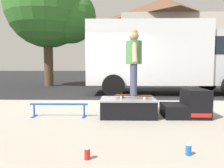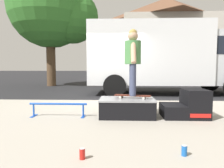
{
  "view_description": "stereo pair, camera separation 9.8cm",
  "coord_description": "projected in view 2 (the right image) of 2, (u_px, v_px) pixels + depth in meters",
  "views": [
    {
      "loc": [
        0.24,
        -6.98,
        1.16
      ],
      "look_at": [
        0.11,
        -1.51,
        0.72
      ],
      "focal_mm": 32.68,
      "sensor_mm": 36.0,
      "label": 1
    },
    {
      "loc": [
        0.34,
        -6.97,
        1.16
      ],
      "look_at": [
        0.11,
        -1.51,
        0.72
      ],
      "focal_mm": 32.68,
      "sensor_mm": 36.0,
      "label": 2
    }
  ],
  "objects": [
    {
      "name": "box_truck",
      "position": [
        169.0,
        56.0,
        9.01
      ],
      "size": [
        6.91,
        2.63,
        3.05
      ],
      "color": "white",
      "rests_on": "ground"
    },
    {
      "name": "street_tree_main",
      "position": [
        55.0,
        9.0,
        12.73
      ],
      "size": [
        5.57,
        5.06,
        7.48
      ],
      "color": "brown",
      "rests_on": "ground"
    },
    {
      "name": "grind_rail",
      "position": [
        58.0,
        107.0,
        4.34
      ],
      "size": [
        1.23,
        0.28,
        0.29
      ],
      "color": "blue",
      "rests_on": "sidewalk_slab"
    },
    {
      "name": "soda_can_b",
      "position": [
        184.0,
        151.0,
        2.41
      ],
      "size": [
        0.07,
        0.07,
        0.13
      ],
      "color": "#1959B2",
      "rests_on": "sidewalk_slab"
    },
    {
      "name": "soda_can",
      "position": [
        82.0,
        154.0,
        2.32
      ],
      "size": [
        0.07,
        0.07,
        0.13
      ],
      "color": "red",
      "rests_on": "sidewalk_slab"
    },
    {
      "name": "skateboard",
      "position": [
        132.0,
        96.0,
        4.37
      ],
      "size": [
        0.81,
        0.38,
        0.07
      ],
      "color": "#4C1E14",
      "rests_on": "skate_box"
    },
    {
      "name": "skate_box",
      "position": [
        127.0,
        107.0,
        4.35
      ],
      "size": [
        1.16,
        0.75,
        0.39
      ],
      "color": "black",
      "rests_on": "sidewalk_slab"
    },
    {
      "name": "skater_kid",
      "position": [
        133.0,
        57.0,
        4.31
      ],
      "size": [
        0.34,
        0.72,
        1.4
      ],
      "color": "#3F4766",
      "rests_on": "skateboard"
    },
    {
      "name": "sidewalk_slab",
      "position": [
        103.0,
        123.0,
        4.06
      ],
      "size": [
        50.0,
        5.0,
        0.12
      ],
      "primitive_type": "cube",
      "color": "#A8A093",
      "rests_on": "ground"
    },
    {
      "name": "kicker_ramp",
      "position": [
        188.0,
        106.0,
        4.3
      ],
      "size": [
        0.91,
        0.68,
        0.59
      ],
      "color": "black",
      "rests_on": "sidewalk_slab"
    },
    {
      "name": "house_behind",
      "position": [
        166.0,
        38.0,
        21.28
      ],
      "size": [
        9.54,
        8.23,
        8.4
      ],
      "color": "beige",
      "rests_on": "ground"
    },
    {
      "name": "ground_plane",
      "position": [
        111.0,
        101.0,
        7.05
      ],
      "size": [
        140.0,
        140.0,
        0.0
      ],
      "primitive_type": "plane",
      "color": "black"
    }
  ]
}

